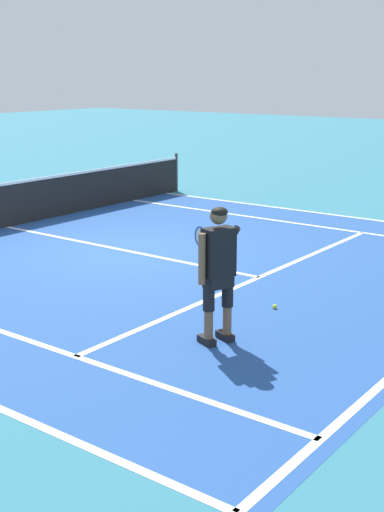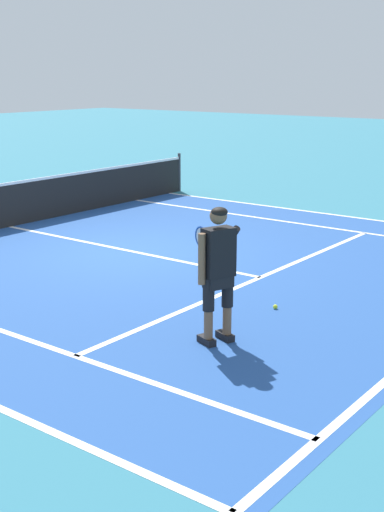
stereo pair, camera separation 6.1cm
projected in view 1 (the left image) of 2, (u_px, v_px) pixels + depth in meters
ground_plane at (133, 252)px, 12.97m from camera, size 80.00×80.00×0.00m
court_inner_surface at (182, 262)px, 12.30m from camera, size 10.98×9.98×0.00m
line_service at (259, 277)px, 11.36m from camera, size 8.23×0.10×0.01m
line_centre_service at (116, 248)px, 13.22m from camera, size 0.10×6.40×0.01m
line_singles_right at (295, 223)px, 15.48m from camera, size 0.10×9.58×0.01m
line_doubles_right at (323, 213)px, 16.54m from camera, size 0.10×9.58×0.01m
tennis_net at (6, 204)px, 14.96m from camera, size 11.96×0.08×1.07m
tennis_player at (218, 265)px, 8.39m from camera, size 0.93×1.01×1.71m
tennis_ball_near_feet at (275, 307)px, 9.85m from camera, size 0.07×0.07×0.07m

